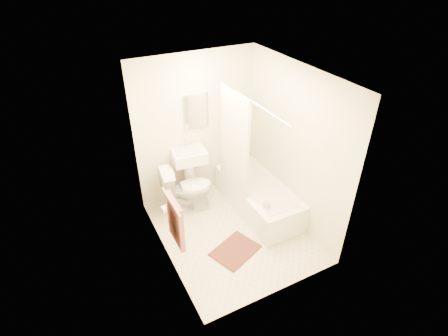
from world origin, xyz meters
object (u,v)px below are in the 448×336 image
sink (190,173)px  bath_mat (235,250)px  toilet (187,189)px  bathtub (258,197)px  soap_bottle (267,204)px

sink → bath_mat: 1.51m
toilet → bathtub: bearing=-109.6°
sink → toilet: bearing=-114.0°
sink → bath_mat: size_ratio=1.61×
sink → bathtub: size_ratio=0.62×
soap_bottle → sink: bearing=116.3°
bathtub → soap_bottle: size_ratio=9.79×
sink → soap_bottle: size_ratio=6.06×
sink → bathtub: sink is taller
toilet → bath_mat: (0.23, -1.17, -0.39)m
bath_mat → bathtub: bearing=40.6°
bath_mat → soap_bottle: 0.79m
bathtub → bath_mat: size_ratio=2.60×
sink → bathtub: bearing=-35.0°
toilet → bathtub: size_ratio=0.49×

